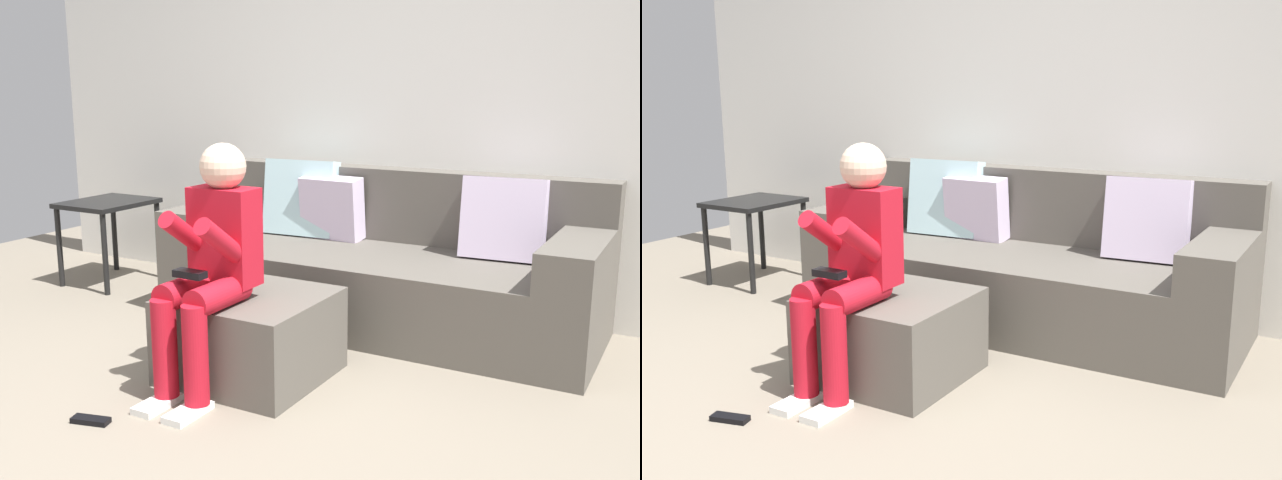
{
  "view_description": "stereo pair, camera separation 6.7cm",
  "coord_description": "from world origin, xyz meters",
  "views": [
    {
      "loc": [
        1.63,
        -1.69,
        1.32
      ],
      "look_at": [
        -0.07,
        1.37,
        0.56
      ],
      "focal_mm": 40.62,
      "sensor_mm": 36.0,
      "label": 1
    },
    {
      "loc": [
        1.69,
        -1.66,
        1.32
      ],
      "look_at": [
        -0.07,
        1.37,
        0.56
      ],
      "focal_mm": 40.62,
      "sensor_mm": 36.0,
      "label": 2
    }
  ],
  "objects": [
    {
      "name": "couch_sectional",
      "position": [
        0.02,
        1.91,
        0.31
      ],
      "size": [
        2.38,
        0.9,
        0.87
      ],
      "color": "#59544C",
      "rests_on": "ground_plane"
    },
    {
      "name": "person_seated",
      "position": [
        -0.23,
        0.7,
        0.58
      ],
      "size": [
        0.29,
        0.6,
        1.07
      ],
      "color": "red",
      "rests_on": "ground_plane"
    },
    {
      "name": "remote_near_ottoman",
      "position": [
        -0.45,
        0.18,
        0.01
      ],
      "size": [
        0.16,
        0.09,
        0.02
      ],
      "primitive_type": "cube",
      "rotation": [
        0.0,
        0.0,
        0.26
      ],
      "color": "black",
      "rests_on": "ground_plane"
    },
    {
      "name": "side_table",
      "position": [
        -1.9,
        1.76,
        0.47
      ],
      "size": [
        0.47,
        0.55,
        0.55
      ],
      "color": "black",
      "rests_on": "ground_plane"
    },
    {
      "name": "wall_back",
      "position": [
        0.0,
        2.35,
        1.36
      ],
      "size": [
        5.51,
        0.1,
        2.72
      ],
      "primitive_type": "cube",
      "color": "silver",
      "rests_on": "ground_plane"
    },
    {
      "name": "ground_plane",
      "position": [
        0.0,
        0.0,
        0.0
      ],
      "size": [
        7.17,
        7.17,
        0.0
      ],
      "primitive_type": "plane",
      "color": "slate"
    },
    {
      "name": "ottoman",
      "position": [
        -0.16,
        0.89,
        0.19
      ],
      "size": [
        0.66,
        0.64,
        0.39
      ],
      "primitive_type": "cube",
      "color": "#59544C",
      "rests_on": "ground_plane"
    }
  ]
}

